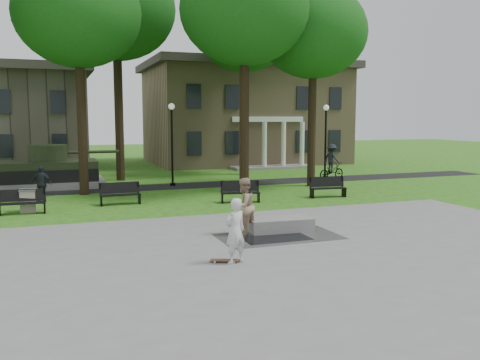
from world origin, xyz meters
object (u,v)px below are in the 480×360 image
at_px(friend_watching, 244,206).
at_px(park_bench_0, 22,201).
at_px(concrete_block, 280,224).
at_px(trash_bin, 28,200).
at_px(skateboarder, 235,231).
at_px(cyclist, 332,165).

height_order(friend_watching, park_bench_0, friend_watching).
xyz_separation_m(concrete_block, friend_watching, (-1.36, -0.05, 0.73)).
bearing_deg(trash_bin, skateboarder, -61.12).
distance_m(concrete_block, trash_bin, 10.85).
bearing_deg(cyclist, skateboarder, 124.98).
height_order(skateboarder, trash_bin, skateboarder).
xyz_separation_m(park_bench_0, trash_bin, (0.21, 0.37, -0.04)).
relative_size(concrete_block, cyclist, 0.97).
bearing_deg(friend_watching, park_bench_0, -72.78).
bearing_deg(concrete_block, cyclist, 53.22).
relative_size(concrete_block, trash_bin, 2.29).
distance_m(friend_watching, park_bench_0, 9.78).
xyz_separation_m(concrete_block, trash_bin, (-8.33, 6.95, 0.24)).
height_order(cyclist, trash_bin, cyclist).
xyz_separation_m(friend_watching, park_bench_0, (-7.18, 6.62, -0.45)).
distance_m(skateboarder, park_bench_0, 11.32).
height_order(concrete_block, cyclist, cyclist).
bearing_deg(skateboarder, concrete_block, -151.38).
relative_size(skateboarder, friend_watching, 0.93).
distance_m(skateboarder, friend_watching, 3.41).
bearing_deg(skateboarder, park_bench_0, -79.46).
bearing_deg(skateboarder, trash_bin, -81.29).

